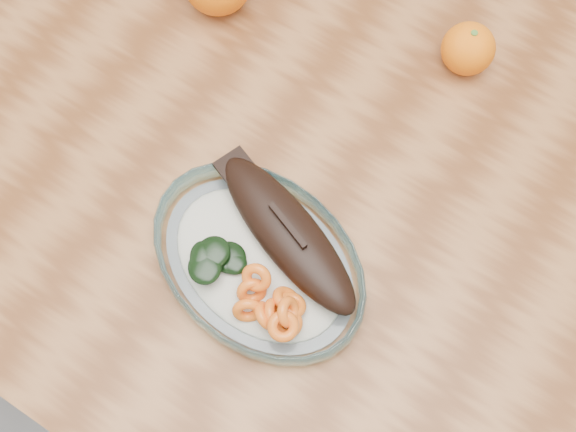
{
  "coord_description": "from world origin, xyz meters",
  "views": [
    {
      "loc": [
        0.23,
        -0.33,
        1.51
      ],
      "look_at": [
        0.07,
        -0.08,
        0.77
      ],
      "focal_mm": 45.0,
      "sensor_mm": 36.0,
      "label": 1
    }
  ],
  "objects": [
    {
      "name": "ground",
      "position": [
        0.0,
        0.0,
        0.0
      ],
      "size": [
        3.0,
        3.0,
        0.0
      ],
      "primitive_type": "plane",
      "color": "slate",
      "rests_on": "ground"
    },
    {
      "name": "dining_table",
      "position": [
        0.0,
        0.0,
        0.65
      ],
      "size": [
        1.2,
        0.8,
        0.75
      ],
      "color": "brown",
      "rests_on": "ground"
    },
    {
      "name": "plated_meal",
      "position": [
        0.07,
        -0.14,
        0.77
      ],
      "size": [
        0.55,
        0.55,
        0.08
      ],
      "rotation": [
        0.0,
        0.0,
        -0.19
      ],
      "color": "white",
      "rests_on": "dining_table"
    },
    {
      "name": "orange_right",
      "position": [
        0.14,
        0.22,
        0.78
      ],
      "size": [
        0.06,
        0.06,
        0.06
      ],
      "primitive_type": "sphere",
      "color": "orange",
      "rests_on": "dining_table"
    }
  ]
}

